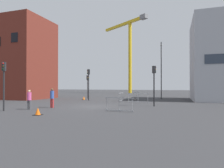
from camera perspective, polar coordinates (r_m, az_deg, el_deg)
The scene contains 16 objects.
ground at distance 19.06m, azimuth -5.88°, elevation -6.43°, with size 160.00×160.00×0.00m, color #333335.
brick_building at distance 34.59m, azimuth -25.51°, elevation 6.32°, with size 9.89×7.35×12.12m.
construction_crane at distance 55.61m, azimuth 4.93°, elevation 11.38°, with size 14.43×9.91×19.99m.
streetlamp_tall at distance 30.79m, azimuth 13.96°, elevation 5.10°, with size 0.44×2.06×8.50m.
traffic_light_far at distance 30.97m, azimuth -7.04°, elevation 0.36°, with size 0.37×0.36×3.61m.
traffic_light_verge at distance 26.81m, azimuth -6.75°, elevation 1.26°, with size 0.38×0.36×4.19m.
traffic_light_corner at distance 17.61m, azimuth -28.64°, elevation 1.54°, with size 0.34×0.39×3.82m.
traffic_light_island at distance 19.42m, azimuth 12.00°, elevation 1.39°, with size 0.39×0.35×3.87m.
pedestrian_walking at distance 18.58m, azimuth -16.85°, elevation -3.43°, with size 0.34×0.34×1.74m.
pedestrian_waiting at distance 17.79m, azimuth -22.70°, elevation -3.78°, with size 0.34×0.34×1.62m.
safety_barrier_rear at distance 28.47m, azimuth 6.97°, elevation -3.35°, with size 0.28×2.47×1.08m.
safety_barrier_right_run at distance 23.18m, azimuth 7.50°, elevation -3.98°, with size 2.47×0.29×1.08m.
safety_barrier_left_run at distance 15.05m, azimuth 2.08°, elevation -5.85°, with size 2.26×0.20×1.08m.
safety_barrier_front at distance 25.40m, azimuth 2.59°, elevation -3.69°, with size 0.10×1.97×1.08m.
traffic_cone_by_barrier at distance 28.40m, azimuth -8.11°, elevation -4.05°, with size 0.47×0.47×0.48m.
traffic_cone_striped at distance 14.26m, azimuth -20.55°, elevation -7.45°, with size 0.50×0.50×0.51m.
Camera 1 is at (7.72, -17.31, 1.95)m, focal length 31.82 mm.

